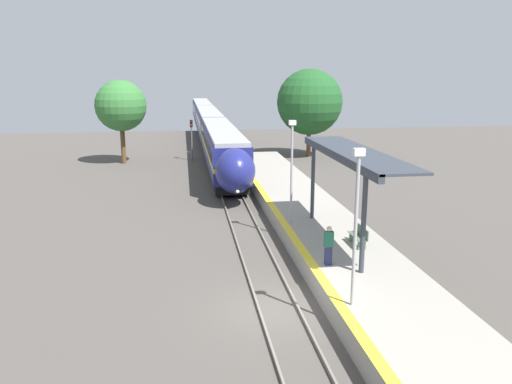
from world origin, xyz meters
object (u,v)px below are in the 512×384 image
train (209,125)px  platform_bench (359,235)px  lamppost_mid (292,165)px  railway_signal (192,136)px  lamppost_near (356,218)px  person_waiting (329,245)px

train → platform_bench: size_ratio=43.01×
platform_bench → lamppost_mid: size_ratio=0.29×
platform_bench → railway_signal: (-6.92, 29.03, 1.15)m
lamppost_mid → lamppost_near: bearing=-90.0°
railway_signal → lamppost_near: 35.06m
railway_signal → lamppost_mid: size_ratio=0.76×
lamppost_mid → railway_signal: bearing=100.5°
person_waiting → railway_signal: 31.50m
railway_signal → lamppost_near: lamppost_near is taller
platform_bench → person_waiting: (-2.06, -2.08, 0.38)m
train → railway_signal: (-2.45, -13.08, 0.23)m
lamppost_mid → person_waiting: bearing=-87.9°
platform_bench → train: bearing=96.1°
railway_signal → lamppost_mid: bearing=-79.5°
railway_signal → person_waiting: bearing=-81.1°
train → lamppost_mid: size_ratio=12.36×
railway_signal → train: bearing=79.4°
person_waiting → lamppost_near: 4.23m
platform_bench → person_waiting: 2.95m
person_waiting → platform_bench: bearing=45.4°
train → person_waiting: (2.42, -44.19, -0.55)m
platform_bench → railway_signal: bearing=103.4°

